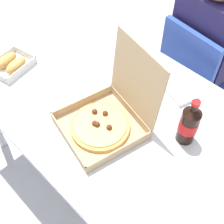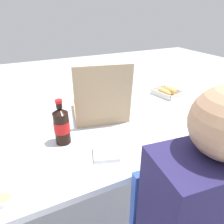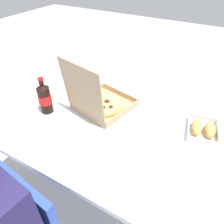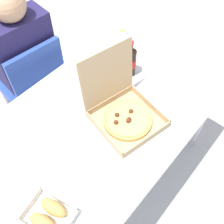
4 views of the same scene
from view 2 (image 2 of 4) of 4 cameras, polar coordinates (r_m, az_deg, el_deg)
name	(u,v)px [view 2 (image 2 of 4)]	position (r m, az deg, el deg)	size (l,w,h in m)	color
ground_plane	(120,203)	(1.68, 2.27, -23.88)	(10.00, 10.00, 0.00)	#B2B2B7
dining_table	(122,129)	(1.25, 2.81, -4.84)	(1.47, 0.84, 0.72)	silver
pizza_box_open	(100,108)	(1.23, -3.37, 1.08)	(0.37, 0.39, 0.34)	tan
bread_side_box	(167,92)	(1.59, 15.00, 5.40)	(0.18, 0.22, 0.06)	white
cola_bottle	(62,125)	(0.99, -13.76, -3.60)	(0.07, 0.07, 0.22)	black
paper_menu	(17,123)	(1.29, -24.92, -2.67)	(0.21, 0.15, 0.00)	white
napkin_pile	(106,153)	(0.93, -1.70, -11.38)	(0.11, 0.11, 0.02)	white
dipping_sauce_cup	(4,200)	(0.83, -27.73, -20.72)	(0.06, 0.06, 0.02)	white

